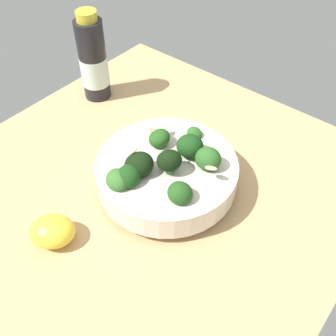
% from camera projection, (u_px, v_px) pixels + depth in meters
% --- Properties ---
extents(ground_plane, '(0.61, 0.61, 0.04)m').
position_uv_depth(ground_plane, '(154.00, 186.00, 0.63)').
color(ground_plane, tan).
extents(bowl_of_broccoli, '(0.21, 0.21, 0.10)m').
position_uv_depth(bowl_of_broccoli, '(168.00, 170.00, 0.58)').
color(bowl_of_broccoli, silver).
rests_on(bowl_of_broccoli, ground_plane).
extents(lemon_wedge, '(0.08, 0.08, 0.04)m').
position_uv_depth(lemon_wedge, '(52.00, 231.00, 0.53)').
color(lemon_wedge, yellow).
rests_on(lemon_wedge, ground_plane).
extents(bottle_tall, '(0.05, 0.05, 0.17)m').
position_uv_depth(bottle_tall, '(93.00, 62.00, 0.72)').
color(bottle_tall, black).
rests_on(bottle_tall, ground_plane).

